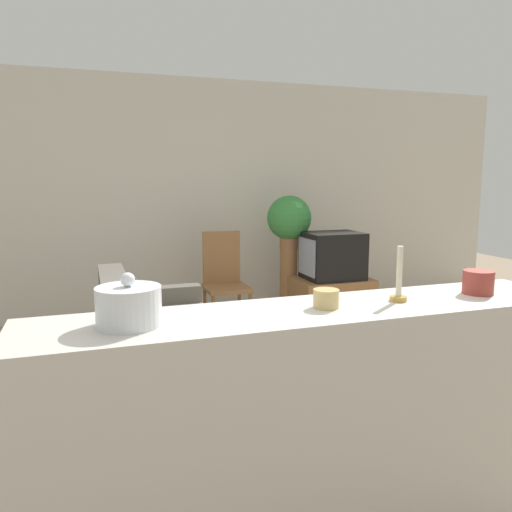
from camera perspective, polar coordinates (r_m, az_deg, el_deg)
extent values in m
plane|color=gray|center=(2.95, 0.83, -23.33)|extent=(14.00, 14.00, 0.00)
cube|color=beige|center=(5.84, -10.54, 6.55)|extent=(9.00, 0.06, 2.70)
cube|color=#605B51|center=(3.91, -10.38, -11.26)|extent=(0.88, 1.63, 0.47)
cube|color=#605B51|center=(3.76, -15.71, -5.60)|extent=(0.20, 1.63, 0.37)
cube|color=#605B51|center=(3.21, -8.42, -14.40)|extent=(0.88, 0.16, 0.62)
cube|color=#605B51|center=(4.58, -11.77, -7.32)|extent=(0.88, 0.16, 0.62)
cube|color=olive|center=(5.48, 8.64, -5.15)|extent=(0.81, 0.56, 0.51)
cube|color=black|center=(5.38, 8.76, 0.06)|extent=(0.59, 0.48, 0.50)
cube|color=#939EB2|center=(5.25, 5.86, -0.10)|extent=(0.02, 0.39, 0.39)
cube|color=olive|center=(5.11, -3.35, -3.71)|extent=(0.44, 0.44, 0.04)
cube|color=olive|center=(5.25, -3.97, -0.12)|extent=(0.40, 0.04, 0.55)
cylinder|color=olive|center=(4.95, -4.87, -7.02)|extent=(0.04, 0.04, 0.44)
cylinder|color=olive|center=(5.05, -0.65, -6.67)|extent=(0.04, 0.04, 0.44)
cylinder|color=olive|center=(5.30, -5.87, -5.94)|extent=(0.04, 0.04, 0.44)
cylinder|color=olive|center=(5.40, -1.91, -5.64)|extent=(0.04, 0.04, 0.44)
cylinder|color=olive|center=(5.62, 3.73, -3.19)|extent=(0.19, 0.19, 0.80)
cylinder|color=#8E5B3D|center=(5.54, 3.78, 1.53)|extent=(0.21, 0.21, 0.14)
sphere|color=#38843D|center=(5.51, 3.81, 4.38)|extent=(0.49, 0.49, 0.49)
cube|color=beige|center=(2.17, 6.89, -19.75)|extent=(2.25, 0.44, 1.07)
cylinder|color=silver|center=(1.77, -14.34, -5.58)|extent=(0.22, 0.22, 0.14)
sphere|color=silver|center=(1.75, -14.45, -2.63)|extent=(0.05, 0.05, 0.05)
cylinder|color=tan|center=(1.97, 8.02, -4.83)|extent=(0.10, 0.10, 0.07)
cylinder|color=#B7933D|center=(2.15, 15.94, -4.70)|extent=(0.07, 0.07, 0.02)
cylinder|color=beige|center=(2.12, 16.07, -1.70)|extent=(0.02, 0.02, 0.21)
cylinder|color=#99382D|center=(2.39, 24.05, -2.75)|extent=(0.13, 0.13, 0.10)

